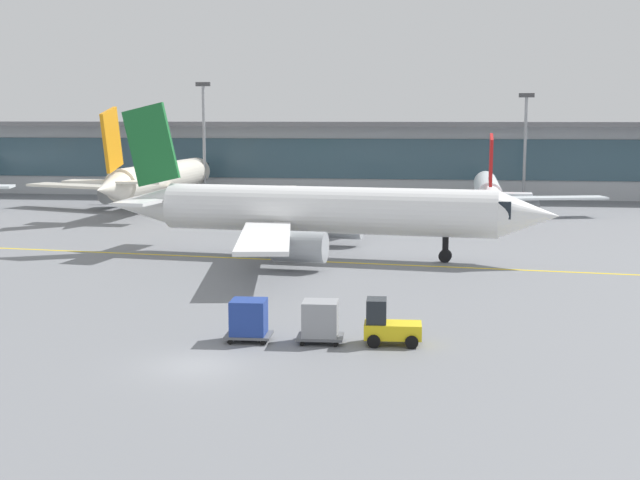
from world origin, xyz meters
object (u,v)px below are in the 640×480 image
object	(u,v)px
gate_airplane_1	(162,179)
cargo_dolly_lead	(320,320)
apron_light_mast_2	(525,143)
taxiing_regional_jet	(322,211)
cargo_dolly_trailing	(249,319)
baggage_tug	(388,325)
gate_airplane_2	(487,190)
apron_light_mast_1	(204,136)

from	to	relation	value
gate_airplane_1	cargo_dolly_lead	xyz separation A→B (m)	(25.47, -56.15, -2.31)
cargo_dolly_lead	apron_light_mast_2	bearing A→B (deg)	74.95
gate_airplane_1	taxiing_regional_jet	distance (m)	38.54
cargo_dolly_lead	taxiing_regional_jet	bearing A→B (deg)	94.86
gate_airplane_1	cargo_dolly_trailing	distance (m)	60.55
gate_airplane_1	baggage_tug	distance (m)	62.93
gate_airplane_1	cargo_dolly_trailing	world-z (taller)	gate_airplane_1
gate_airplane_1	cargo_dolly_lead	size ratio (longest dim) A/B	15.61
cargo_dolly_trailing	gate_airplane_1	bearing A→B (deg)	108.92
taxiing_regional_jet	gate_airplane_1	bearing A→B (deg)	132.03
baggage_tug	cargo_dolly_trailing	xyz separation A→B (m)	(-6.41, -0.29, 0.16)
gate_airplane_2	baggage_tug	size ratio (longest dim) A/B	9.89
baggage_tug	apron_light_mast_1	distance (m)	72.41
cargo_dolly_lead	cargo_dolly_trailing	xyz separation A→B (m)	(-3.32, -0.15, 0.00)
baggage_tug	apron_light_mast_1	world-z (taller)	apron_light_mast_1
cargo_dolly_lead	apron_light_mast_1	distance (m)	71.45
baggage_tug	apron_light_mast_2	size ratio (longest dim) A/B	0.21
apron_light_mast_1	taxiing_regional_jet	bearing A→B (deg)	-64.43
cargo_dolly_lead	cargo_dolly_trailing	world-z (taller)	same
baggage_tug	cargo_dolly_trailing	world-z (taller)	baggage_tug
gate_airplane_2	baggage_tug	xyz separation A→B (m)	(-7.12, -55.04, -1.72)
gate_airplane_2	gate_airplane_1	bearing A→B (deg)	89.88
apron_light_mast_1	apron_light_mast_2	distance (m)	38.72
gate_airplane_1	cargo_dolly_trailing	xyz separation A→B (m)	(22.16, -56.30, -2.31)
baggage_tug	apron_light_mast_1	size ratio (longest dim) A/B	0.18
taxiing_regional_jet	apron_light_mast_2	xyz separation A→B (m)	(18.39, 43.82, 3.76)
cargo_dolly_lead	gate_airplane_1	bearing A→B (deg)	111.84
cargo_dolly_trailing	apron_light_mast_1	bearing A→B (deg)	104.15
gate_airplane_1	apron_light_mast_1	xyz separation A→B (m)	(1.95, 10.97, 4.52)
cargo_dolly_lead	apron_light_mast_2	xyz separation A→B (m)	(15.17, 68.51, 6.11)
gate_airplane_2	cargo_dolly_lead	distance (m)	56.14
gate_airplane_1	taxiing_regional_jet	bearing A→B (deg)	-142.28
gate_airplane_2	taxiing_regional_jet	world-z (taller)	taxiing_regional_jet
gate_airplane_1	cargo_dolly_lead	bearing A→B (deg)	-153.16
gate_airplane_2	cargo_dolly_lead	size ratio (longest dim) A/B	12.12
cargo_dolly_lead	cargo_dolly_trailing	bearing A→B (deg)	-180.00
taxiing_regional_jet	baggage_tug	distance (m)	25.47
apron_light_mast_1	gate_airplane_2	bearing A→B (deg)	-19.50
cargo_dolly_trailing	apron_light_mast_1	distance (m)	70.57
gate_airplane_1	baggage_tug	size ratio (longest dim) A/B	12.73
baggage_tug	taxiing_regional_jet	bearing A→B (deg)	101.85
cargo_dolly_lead	apron_light_mast_2	world-z (taller)	apron_light_mast_2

